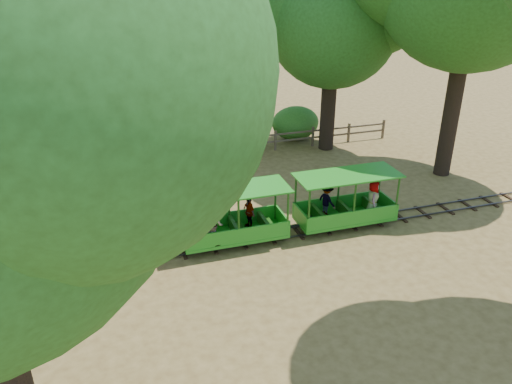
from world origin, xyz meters
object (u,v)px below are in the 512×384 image
object	(u,v)px
locomotive	(119,208)
fence	(216,145)
carriage_front	(231,223)
carriage_rear	(347,205)

from	to	relation	value
locomotive	fence	distance (m)	9.37
locomotive	carriage_front	size ratio (longest dim) A/B	0.90
locomotive	fence	size ratio (longest dim) A/B	0.18
carriage_front	fence	distance (m)	8.17
carriage_rear	locomotive	bearing A→B (deg)	179.55
carriage_front	fence	size ratio (longest dim) A/B	0.20
fence	locomotive	bearing A→B (deg)	-121.35
carriage_rear	fence	bearing A→B (deg)	109.31
fence	carriage_front	bearing A→B (deg)	-99.77
locomotive	carriage_rear	distance (m)	7.70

